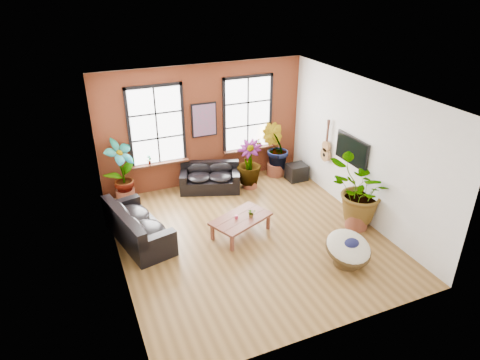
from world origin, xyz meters
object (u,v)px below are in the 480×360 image
at_px(sofa_left, 136,227).
at_px(coffee_table, 241,220).
at_px(sofa_back, 210,178).
at_px(papasan_chair, 348,249).

height_order(sofa_left, coffee_table, sofa_left).
bearing_deg(sofa_left, sofa_back, -66.29).
distance_m(sofa_back, papasan_chair, 4.75).
relative_size(sofa_back, sofa_left, 0.81).
relative_size(sofa_back, papasan_chair, 1.64).
relative_size(sofa_left, coffee_table, 1.41).
bearing_deg(sofa_back, papasan_chair, -50.80).
bearing_deg(sofa_back, sofa_left, -123.44).
bearing_deg(papasan_chair, coffee_table, 123.11).
distance_m(sofa_back, coffee_table, 2.52).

